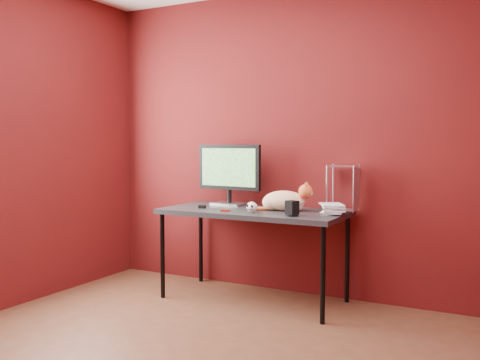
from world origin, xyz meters
The scene contains 11 objects.
room centered at (0.00, 0.00, 1.45)m, with size 3.52×3.52×2.61m.
desk centered at (-0.15, 1.37, 0.70)m, with size 1.50×0.70×0.75m.
monitor centered at (-0.48, 1.55, 1.05)m, with size 0.61×0.21×0.53m.
cat centered at (0.10, 1.42, 0.83)m, with size 0.49×0.26×0.24m.
skull_mug centered at (-0.08, 1.20, 0.79)m, with size 0.09×0.09×0.08m.
speaker centered at (0.27, 1.16, 0.80)m, with size 0.11×0.10×0.12m.
book_stack centered at (0.43, 1.40, 1.20)m, with size 0.25×0.28×0.89m.
wire_rack centered at (0.52, 1.62, 0.94)m, with size 0.23×0.19×0.37m.
pocket_knife centered at (-0.29, 1.15, 0.76)m, with size 0.07×0.02×0.01m, color #A4110C.
black_gadget centered at (-0.57, 1.24, 0.76)m, with size 0.06×0.03×0.03m, color black.
washer centered at (-0.07, 1.22, 0.75)m, with size 0.05×0.05×0.00m, color #B3B4B8.
Camera 1 is at (1.78, -2.52, 1.30)m, focal length 40.00 mm.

